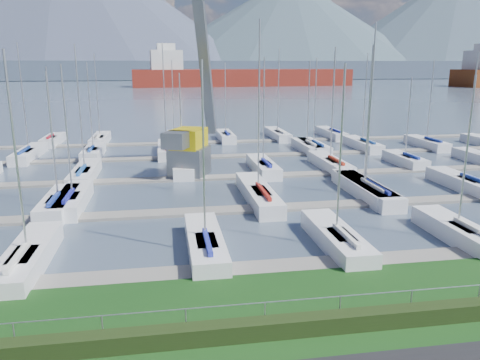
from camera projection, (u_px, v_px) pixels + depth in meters
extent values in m
cube|color=#49586B|center=(170.00, 83.00, 267.26)|extent=(800.00, 540.00, 0.20)
cube|color=black|center=(293.00, 326.00, 17.67)|extent=(80.00, 0.70, 0.70)
cylinder|color=#989AA0|center=(291.00, 300.00, 17.85)|extent=(80.00, 0.04, 0.04)
cube|color=#48566A|center=(168.00, 70.00, 332.76)|extent=(900.00, 80.00, 12.00)
cone|color=#41485F|center=(64.00, 3.00, 374.86)|extent=(340.00, 340.00, 115.00)
cone|color=#415360|center=(290.00, 27.00, 417.77)|extent=(300.00, 300.00, 85.00)
cone|color=#435362|center=(457.00, 21.00, 452.12)|extent=(320.00, 320.00, 100.00)
cube|color=gray|center=(259.00, 269.00, 23.94)|extent=(90.00, 1.60, 0.25)
cube|color=slate|center=(231.00, 210.00, 33.52)|extent=(90.00, 1.60, 0.25)
cube|color=slate|center=(216.00, 178.00, 43.10)|extent=(90.00, 1.60, 0.25)
cube|color=slate|center=(206.00, 157.00, 52.67)|extent=(90.00, 1.60, 0.25)
cube|color=slate|center=(199.00, 143.00, 62.25)|extent=(90.00, 1.60, 0.25)
cube|color=slate|center=(189.00, 161.00, 43.62)|extent=(4.24, 4.24, 2.60)
cube|color=gold|center=(189.00, 138.00, 43.11)|extent=(3.78, 4.17, 1.80)
cube|color=slate|center=(202.00, 39.00, 45.53)|extent=(3.79, 11.11, 19.89)
cube|color=slate|center=(176.00, 140.00, 40.96)|extent=(2.73, 2.83, 1.40)
cube|color=maroon|center=(244.00, 80.00, 223.48)|extent=(105.10, 24.40, 10.00)
cube|color=silver|center=(166.00, 64.00, 213.82)|extent=(14.84, 14.84, 12.00)
cube|color=silver|center=(166.00, 48.00, 212.13)|extent=(8.48, 8.48, 4.00)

